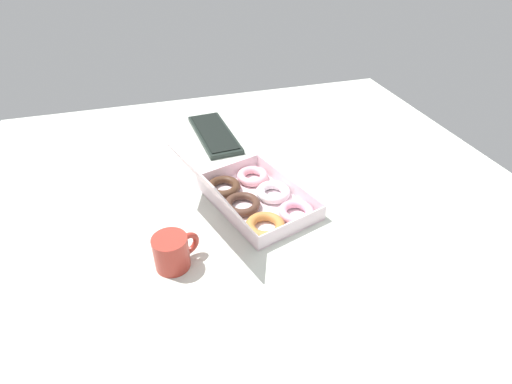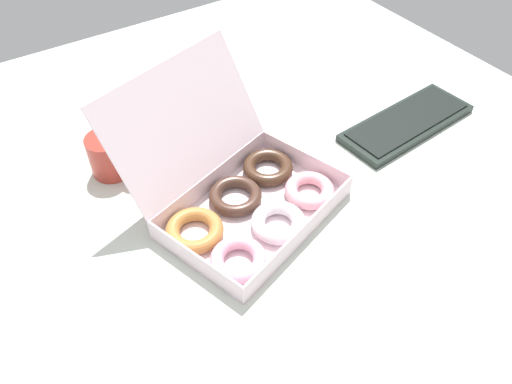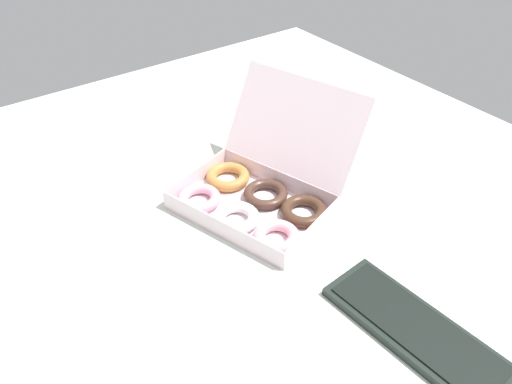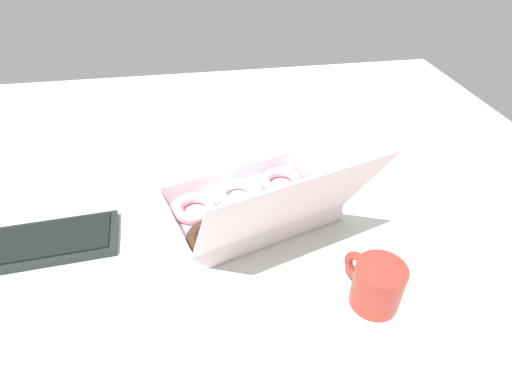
{
  "view_description": "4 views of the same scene",
  "coord_description": "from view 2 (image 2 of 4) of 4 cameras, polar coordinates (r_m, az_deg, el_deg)",
  "views": [
    {
      "loc": [
        -93.86,
        28.9,
        76.26
      ],
      "look_at": [
        -0.06,
        1.0,
        5.47
      ],
      "focal_mm": 28.0,
      "sensor_mm": 36.0,
      "label": 1
    },
    {
      "loc": [
        -36.43,
        -57.72,
        76.8
      ],
      "look_at": [
        2.34,
        1.03,
        5.2
      ],
      "focal_mm": 35.0,
      "sensor_mm": 36.0,
      "label": 2
    },
    {
      "loc": [
        78.11,
        -54.33,
        79.37
      ],
      "look_at": [
        0.99,
        1.67,
        4.68
      ],
      "focal_mm": 35.0,
      "sensor_mm": 36.0,
      "label": 3
    },
    {
      "loc": [
        11.08,
        70.67,
        62.05
      ],
      "look_at": [
        -0.84,
        -2.53,
        4.05
      ],
      "focal_mm": 28.0,
      "sensor_mm": 36.0,
      "label": 4
    }
  ],
  "objects": [
    {
      "name": "ground_plane",
      "position": [
        1.03,
        -0.77,
        -3.26
      ],
      "size": [
        180.0,
        180.0,
        2.0
      ],
      "primitive_type": "cube",
      "color": "silver"
    },
    {
      "name": "donut_box",
      "position": [
        1.02,
        -1.19,
        -0.83
      ],
      "size": [
        45.0,
        45.31,
        26.13
      ],
      "color": "white",
      "rests_on": "ground_plane"
    },
    {
      "name": "keyboard",
      "position": [
        1.3,
        16.85,
        7.6
      ],
      "size": [
        36.75,
        15.8,
        2.2
      ],
      "color": "#1F2823",
      "rests_on": "ground_plane"
    },
    {
      "name": "coffee_mug",
      "position": [
        1.14,
        -16.27,
        4.07
      ],
      "size": [
        9.04,
        12.42,
        9.31
      ],
      "color": "#AA352A",
      "rests_on": "ground_plane"
    }
  ]
}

